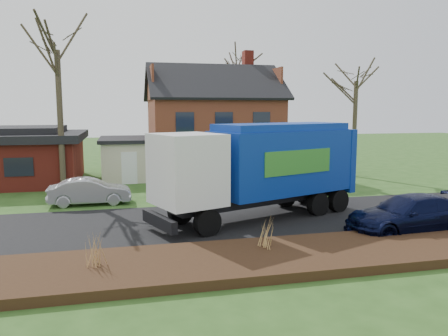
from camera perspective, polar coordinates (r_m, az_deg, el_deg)
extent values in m
plane|color=#274A18|center=(19.17, 1.19, -6.93)|extent=(120.00, 120.00, 0.00)
cube|color=black|center=(19.16, 1.19, -6.90)|extent=(80.00, 7.00, 0.02)
cube|color=black|center=(14.27, 6.61, -11.54)|extent=(80.00, 3.50, 0.30)
cube|color=beige|center=(32.82, -1.51, 1.60)|extent=(9.00, 7.50, 2.70)
cube|color=#5A2B19|center=(32.64, -1.53, 6.40)|extent=(9.00, 7.50, 2.80)
cube|color=maroon|center=(34.52, 3.12, 13.71)|extent=(0.70, 0.90, 1.60)
cube|color=beige|center=(31.66, -12.38, 1.10)|extent=(3.50, 5.50, 2.60)
cube|color=black|center=(31.53, -12.45, 3.67)|extent=(3.90, 5.90, 0.24)
cube|color=maroon|center=(32.01, -26.47, 0.72)|extent=(9.00, 7.50, 2.80)
cube|color=black|center=(31.87, -26.64, 3.67)|extent=(9.80, 8.20, 0.50)
cube|color=black|center=(31.85, -26.69, 4.47)|extent=(7.00, 6.00, 0.40)
cylinder|color=black|center=(16.82, -2.18, -7.12)|extent=(1.14, 0.72, 1.08)
cylinder|color=black|center=(18.66, -5.69, -5.67)|extent=(1.14, 0.72, 1.08)
cylinder|color=black|center=(20.44, 12.15, -4.62)|extent=(1.14, 0.72, 1.08)
cylinder|color=black|center=(21.98, 8.08, -3.66)|extent=(1.14, 0.72, 1.08)
cylinder|color=black|center=(21.41, 14.68, -4.14)|extent=(1.14, 0.72, 1.08)
cylinder|color=black|center=(22.88, 10.61, -3.27)|extent=(1.14, 0.72, 1.08)
cube|color=black|center=(19.65, 5.22, -3.96)|extent=(8.80, 4.27, 0.36)
cube|color=white|center=(17.23, -4.84, -0.17)|extent=(3.14, 3.26, 2.80)
cube|color=black|center=(16.70, -8.28, 0.06)|extent=(0.87, 2.17, 0.93)
cube|color=black|center=(17.05, -8.46, -6.89)|extent=(1.15, 2.52, 0.47)
cube|color=navy|center=(20.02, 7.48, 0.89)|extent=(7.03, 4.70, 2.80)
cube|color=navy|center=(19.90, 7.56, 5.34)|extent=(6.63, 4.30, 0.31)
cube|color=navy|center=(22.38, 14.00, 1.17)|extent=(1.26, 2.61, 3.01)
cube|color=#34872C|center=(18.94, 9.74, 0.77)|extent=(3.51, 1.34, 1.04)
cube|color=#34872C|center=(20.91, 4.79, 1.50)|extent=(3.51, 1.34, 1.04)
imported|color=#A8AAB0|center=(23.32, -17.12, -2.93)|extent=(4.13, 1.52, 1.35)
imported|color=black|center=(18.63, 23.04, -5.61)|extent=(5.27, 2.36, 1.50)
cylinder|color=#453B29|center=(27.27, -20.59, 5.65)|extent=(0.34, 0.34, 8.19)
cylinder|color=#433B28|center=(32.78, 16.67, 4.87)|extent=(0.31, 0.31, 6.81)
cylinder|color=#46362A|center=(41.15, 1.69, 6.99)|extent=(0.33, 0.33, 8.66)
cone|color=#B1854E|center=(13.45, -16.44, -10.09)|extent=(0.04, 0.04, 1.01)
cone|color=#B1854E|center=(13.47, -17.17, -10.10)|extent=(0.04, 0.04, 1.01)
cone|color=#B1854E|center=(13.45, -15.72, -10.07)|extent=(0.04, 0.04, 1.01)
cone|color=#B1854E|center=(13.58, -16.41, -9.92)|extent=(0.04, 0.04, 1.01)
cone|color=#B1854E|center=(13.33, -16.48, -10.26)|extent=(0.04, 0.04, 1.01)
cone|color=tan|center=(14.55, 5.64, -8.42)|extent=(0.04, 0.04, 1.02)
cone|color=tan|center=(14.50, 5.03, -8.46)|extent=(0.04, 0.04, 1.02)
cone|color=tan|center=(14.60, 6.24, -8.37)|extent=(0.04, 0.04, 1.02)
cone|color=tan|center=(14.67, 5.47, -8.28)|extent=(0.04, 0.04, 1.02)
cone|color=tan|center=(14.44, 5.80, -8.55)|extent=(0.04, 0.04, 1.02)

